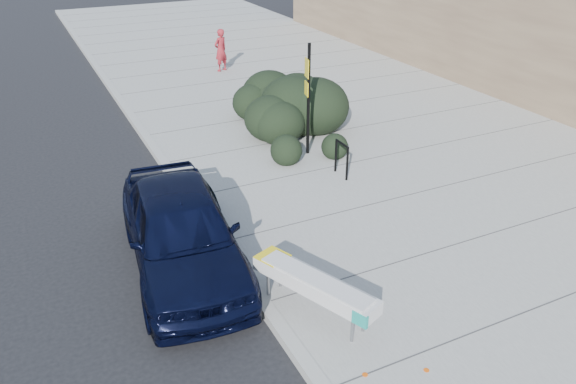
# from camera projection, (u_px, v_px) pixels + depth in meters

# --- Properties ---
(ground) EXTENTS (120.00, 120.00, 0.00)m
(ground) POSITION_uv_depth(u_px,v_px,m) (265.00, 310.00, 9.02)
(ground) COLOR black
(ground) RESTS_ON ground
(sidewalk_near) EXTENTS (11.20, 50.00, 0.15)m
(sidewalk_near) POSITION_uv_depth(u_px,v_px,m) (379.00, 141.00, 15.16)
(sidewalk_near) COLOR gray
(sidewalk_near) RESTS_ON ground
(curb_near) EXTENTS (0.22, 50.00, 0.17)m
(curb_near) POSITION_uv_depth(u_px,v_px,m) (177.00, 181.00, 12.97)
(curb_near) COLOR #9E9E99
(curb_near) RESTS_ON ground
(bench) EXTENTS (1.24, 2.21, 0.66)m
(bench) POSITION_uv_depth(u_px,v_px,m) (314.00, 285.00, 8.52)
(bench) COLOR gray
(bench) RESTS_ON sidewalk_near
(bike_rack) EXTENTS (0.06, 0.57, 0.83)m
(bike_rack) POSITION_uv_depth(u_px,v_px,m) (342.00, 156.00, 12.88)
(bike_rack) COLOR black
(bike_rack) RESTS_ON sidewalk_near
(sign_post) EXTENTS (0.14, 0.32, 2.78)m
(sign_post) POSITION_uv_depth(u_px,v_px,m) (308.00, 93.00, 13.54)
(sign_post) COLOR black
(sign_post) RESTS_ON sidewalk_near
(hedge) EXTENTS (3.90, 5.00, 1.68)m
(hedge) POSITION_uv_depth(u_px,v_px,m) (289.00, 102.00, 15.28)
(hedge) COLOR black
(hedge) RESTS_ON sidewalk_near
(sedan_navy) EXTENTS (2.28, 4.67, 1.54)m
(sedan_navy) POSITION_uv_depth(u_px,v_px,m) (182.00, 231.00, 9.72)
(sedan_navy) COLOR black
(sedan_navy) RESTS_ON ground
(pedestrian) EXTENTS (0.67, 0.57, 1.55)m
(pedestrian) POSITION_uv_depth(u_px,v_px,m) (221.00, 50.00, 20.82)
(pedestrian) COLOR maroon
(pedestrian) RESTS_ON sidewalk_near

